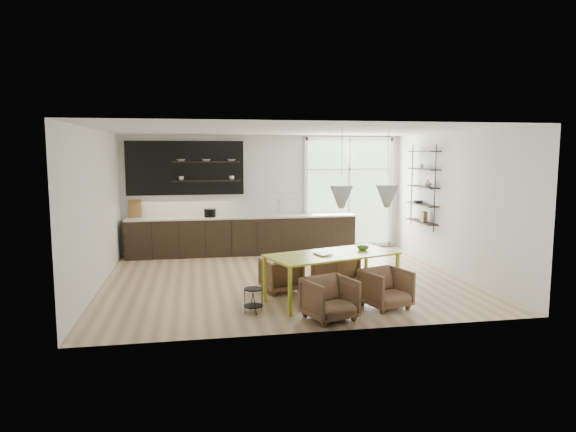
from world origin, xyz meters
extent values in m
cube|color=#D8B38A|center=(0.00, 0.00, -0.01)|extent=(7.00, 6.00, 0.01)
cube|color=silver|center=(0.00, 3.00, 1.45)|extent=(7.00, 0.02, 2.90)
cube|color=silver|center=(-3.50, 0.00, 1.45)|extent=(0.02, 6.00, 2.90)
cube|color=silver|center=(3.50, 0.00, 1.45)|extent=(0.02, 6.00, 2.90)
cube|color=silver|center=(0.00, 0.00, 2.90)|extent=(7.00, 6.00, 0.01)
cube|color=#B2D1A5|center=(2.15, 2.97, 1.45)|extent=(2.20, 0.02, 2.70)
cube|color=white|center=(2.15, 2.94, 1.45)|extent=(2.30, 0.08, 2.80)
cone|color=silver|center=(0.95, -0.50, 1.65)|extent=(0.44, 0.44, 0.42)
cone|color=silver|center=(1.85, -0.50, 1.65)|extent=(0.44, 0.44, 0.42)
cylinder|color=black|center=(0.95, -0.50, 2.46)|extent=(0.01, 0.01, 0.89)
cylinder|color=black|center=(1.85, -0.50, 2.46)|extent=(0.01, 0.01, 0.89)
cube|color=black|center=(-0.60, 2.67, 0.45)|extent=(5.50, 0.65, 0.90)
cube|color=silver|center=(-0.60, 2.67, 0.92)|extent=(5.54, 0.69, 0.04)
cube|color=silver|center=(-0.60, 2.98, 1.20)|extent=(5.50, 0.02, 0.55)
cube|color=black|center=(-1.95, 2.96, 2.10)|extent=(2.80, 0.06, 1.30)
cube|color=black|center=(-1.45, 2.82, 2.25)|extent=(1.60, 0.28, 0.03)
cube|color=black|center=(-1.45, 2.82, 1.80)|extent=(1.60, 0.28, 0.03)
cube|color=olive|center=(-3.15, 2.90, 1.15)|extent=(0.30, 0.10, 0.42)
cylinder|color=silver|center=(0.30, 2.77, 1.12)|extent=(0.02, 0.02, 0.40)
imported|color=white|center=(-2.05, 2.82, 2.29)|extent=(0.22, 0.22, 0.05)
imported|color=white|center=(-1.45, 2.82, 2.29)|extent=(0.22, 0.22, 0.05)
imported|color=white|center=(-0.85, 2.82, 2.29)|extent=(0.22, 0.22, 0.05)
imported|color=white|center=(-2.05, 2.82, 1.86)|extent=(0.12, 0.12, 0.10)
imported|color=white|center=(-0.85, 2.82, 1.86)|extent=(0.12, 0.12, 0.10)
cylinder|color=black|center=(-1.39, 2.62, 1.03)|extent=(0.28, 0.28, 0.17)
cube|color=black|center=(3.36, 0.60, 1.70)|extent=(0.02, 0.02, 1.90)
cube|color=black|center=(3.36, 1.80, 1.70)|extent=(0.02, 0.02, 1.90)
cube|color=black|center=(3.36, 1.20, 0.90)|extent=(0.26, 1.20, 0.02)
cube|color=black|center=(3.36, 1.20, 1.30)|extent=(0.26, 1.20, 0.02)
cube|color=black|center=(3.36, 1.20, 1.70)|extent=(0.26, 1.20, 0.02)
cube|color=black|center=(3.36, 1.20, 2.10)|extent=(0.26, 1.20, 0.03)
cube|color=black|center=(3.36, 1.20, 2.50)|extent=(0.26, 1.20, 0.03)
imported|color=white|center=(3.36, 0.95, 1.81)|extent=(0.18, 0.18, 0.19)
imported|color=#333338|center=(3.36, 1.40, 1.34)|extent=(0.22, 0.22, 0.05)
imported|color=white|center=(3.36, 1.30, 2.16)|extent=(0.10, 0.10, 0.09)
cube|color=olive|center=(3.36, 1.10, 1.03)|extent=(0.10, 0.18, 0.24)
cube|color=gold|center=(0.51, -1.51, 0.78)|extent=(2.37, 1.60, 0.03)
cube|color=gold|center=(-0.35, -2.25, 0.38)|extent=(0.06, 0.06, 0.76)
cube|color=gold|center=(-0.62, -1.41, 0.38)|extent=(0.06, 0.06, 0.76)
cube|color=gold|center=(1.63, -1.61, 0.38)|extent=(0.06, 0.06, 0.76)
cube|color=gold|center=(1.36, -0.77, 0.38)|extent=(0.06, 0.06, 0.76)
imported|color=brown|center=(-0.25, -0.82, 0.30)|extent=(0.78, 0.80, 0.60)
imported|color=brown|center=(0.83, -0.57, 0.32)|extent=(0.94, 0.95, 0.63)
imported|color=brown|center=(0.21, -2.50, 0.32)|extent=(0.86, 0.88, 0.63)
imported|color=brown|center=(1.24, -2.09, 0.31)|extent=(0.85, 0.86, 0.62)
cylinder|color=black|center=(-0.88, -1.97, 0.38)|extent=(0.29, 0.29, 0.02)
cylinder|color=black|center=(-0.88, -1.97, 0.11)|extent=(0.31, 0.31, 0.01)
cylinder|color=black|center=(-0.74, -1.97, 0.19)|extent=(0.01, 0.01, 0.38)
cylinder|color=black|center=(-0.88, -1.84, 0.19)|extent=(0.01, 0.01, 0.38)
cylinder|color=black|center=(-1.01, -1.98, 0.19)|extent=(0.01, 0.01, 0.38)
cylinder|color=black|center=(-0.87, -2.11, 0.19)|extent=(0.01, 0.01, 0.38)
imported|color=white|center=(0.22, -1.62, 0.81)|extent=(0.31, 0.35, 0.03)
imported|color=#517F4D|center=(1.12, -1.29, 0.83)|extent=(0.23, 0.23, 0.07)
camera|label=1|loc=(-1.74, -9.69, 2.49)|focal=32.00mm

